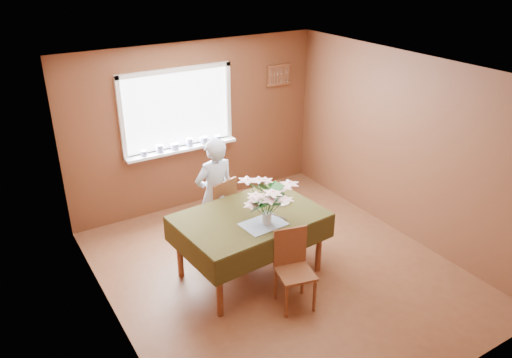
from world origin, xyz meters
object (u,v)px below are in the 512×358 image
chair_near (293,264)px  seated_woman (215,194)px  dining_table (250,223)px  chair_far (220,209)px  flower_bouquet (267,199)px

chair_near → seated_woman: size_ratio=0.58×
dining_table → seated_woman: 0.78m
chair_near → seated_woman: seated_woman is taller
chair_near → dining_table: bearing=113.6°
dining_table → chair_far: bearing=83.9°
dining_table → chair_near: chair_near is taller
dining_table → chair_far: 0.84m
seated_woman → dining_table: bearing=90.5°
chair_near → chair_far: bearing=107.3°
chair_near → flower_bouquet: 0.78m
chair_far → dining_table: bearing=70.8°
flower_bouquet → chair_far: bearing=92.4°
dining_table → seated_woman: (-0.06, 0.77, 0.06)m
chair_far → flower_bouquet: size_ratio=1.73×
chair_far → chair_near: chair_far is taller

